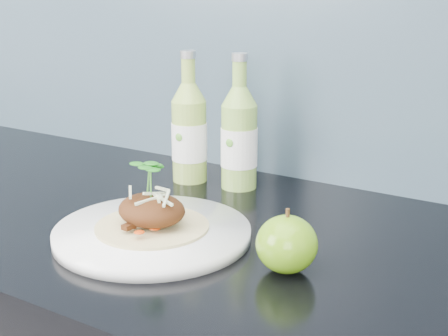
{
  "coord_description": "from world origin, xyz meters",
  "views": [
    {
      "loc": [
        0.5,
        0.99,
        1.24
      ],
      "look_at": [
        0.06,
        1.68,
        1.0
      ],
      "focal_mm": 50.0,
      "sensor_mm": 36.0,
      "label": 1
    }
  ],
  "objects": [
    {
      "name": "green_apple",
      "position": [
        0.19,
        1.62,
        0.94
      ],
      "size": [
        0.1,
        0.1,
        0.08
      ],
      "rotation": [
        0.0,
        0.0,
        0.44
      ],
      "color": "#44870E",
      "rests_on": "kitchen_counter"
    },
    {
      "name": "dinner_plate",
      "position": [
        -0.02,
        1.62,
        0.91
      ],
      "size": [
        0.36,
        0.36,
        0.02
      ],
      "color": "white",
      "rests_on": "kitchen_counter"
    },
    {
      "name": "cider_bottle_right",
      "position": [
        -0.03,
        1.88,
        0.99
      ],
      "size": [
        0.07,
        0.07,
        0.23
      ],
      "rotation": [
        0.0,
        0.0,
        -0.13
      ],
      "color": "#85B34A",
      "rests_on": "kitchen_counter"
    },
    {
      "name": "cider_bottle_left",
      "position": [
        -0.13,
        1.86,
        0.99
      ],
      "size": [
        0.07,
        0.07,
        0.23
      ],
      "rotation": [
        0.0,
        0.0,
        -0.17
      ],
      "color": "#96B84C",
      "rests_on": "kitchen_counter"
    },
    {
      "name": "pork_taco",
      "position": [
        -0.02,
        1.62,
        0.94
      ],
      "size": [
        0.16,
        0.16,
        0.1
      ],
      "color": "tan",
      "rests_on": "dinner_plate"
    }
  ]
}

